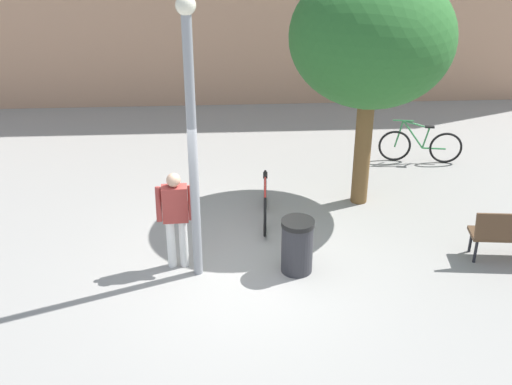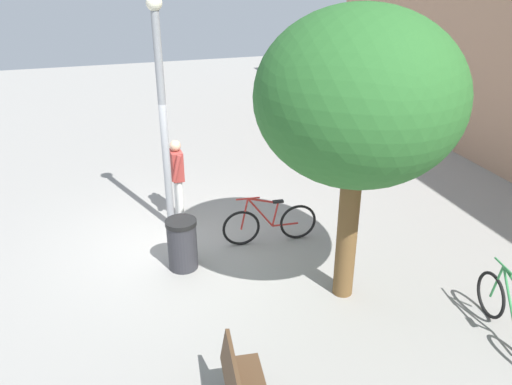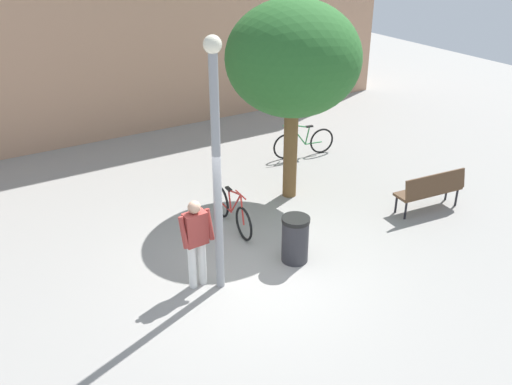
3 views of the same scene
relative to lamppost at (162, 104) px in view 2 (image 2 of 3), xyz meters
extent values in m
plane|color=gray|center=(0.67, 0.05, -2.50)|extent=(36.00, 36.00, 0.00)
cylinder|color=gray|center=(0.00, 0.00, -0.44)|extent=(0.15, 0.15, 4.11)
sphere|color=#F2EACC|center=(0.00, 0.00, 1.74)|extent=(0.28, 0.28, 0.28)
cylinder|color=white|center=(-0.23, 0.23, -2.07)|extent=(0.14, 0.14, 0.85)
cylinder|color=white|center=(-0.43, 0.22, -2.07)|extent=(0.14, 0.14, 0.85)
cube|color=#9E3833|center=(-0.33, 0.23, -1.35)|extent=(0.41, 0.24, 0.60)
sphere|color=tan|center=(-0.33, 0.23, -0.94)|extent=(0.22, 0.22, 0.22)
cylinder|color=#9E3833|center=(-0.08, 0.19, -1.32)|extent=(0.10, 0.23, 0.55)
cylinder|color=#9E3833|center=(-0.58, 0.17, -1.32)|extent=(0.10, 0.23, 0.55)
cylinder|color=black|center=(4.59, 0.37, -2.29)|extent=(0.05, 0.05, 0.42)
cylinder|color=black|center=(4.55, 0.06, -2.29)|extent=(0.05, 0.05, 0.42)
cylinder|color=brown|center=(3.07, 2.32, -1.40)|extent=(0.32, 0.32, 2.20)
ellipsoid|color=#296329|center=(3.07, 2.32, 0.72)|extent=(2.89, 2.89, 2.46)
torus|color=black|center=(4.22, 4.18, -2.14)|extent=(0.71, 0.16, 0.71)
cylinder|color=#338447|center=(4.58, 4.12, -1.86)|extent=(0.50, 0.12, 0.64)
cylinder|color=#338447|center=(4.28, 4.16, -1.86)|extent=(0.17, 0.06, 0.63)
cylinder|color=#338447|center=(4.35, 4.15, -1.55)|extent=(0.44, 0.10, 0.03)
torus|color=black|center=(1.15, 1.15, -2.14)|extent=(0.10, 0.71, 0.71)
torus|color=black|center=(1.23, 2.25, -2.14)|extent=(0.10, 0.71, 0.71)
cylinder|color=red|center=(1.18, 1.51, -1.86)|extent=(0.07, 0.50, 0.64)
cylinder|color=red|center=(1.18, 1.56, -1.62)|extent=(0.08, 0.58, 0.18)
cylinder|color=red|center=(1.20, 1.80, -1.93)|extent=(0.05, 0.14, 0.48)
cylinder|color=red|center=(1.21, 2.00, -2.17)|extent=(0.07, 0.50, 0.04)
cylinder|color=red|center=(1.16, 1.21, -1.86)|extent=(0.05, 0.17, 0.63)
cube|color=black|center=(1.20, 1.85, -1.67)|extent=(0.09, 0.21, 0.04)
cylinder|color=red|center=(1.16, 1.28, -1.55)|extent=(0.06, 0.44, 0.03)
cylinder|color=#2D2D33|center=(1.59, -0.02, -2.08)|extent=(0.51, 0.51, 0.84)
cylinder|color=black|center=(1.59, -0.02, -1.62)|extent=(0.53, 0.53, 0.08)
camera|label=1|loc=(0.45, -8.76, 3.42)|focal=45.39mm
camera|label=2|loc=(9.26, -1.01, 2.50)|focal=36.17mm
camera|label=3|loc=(-3.70, -7.24, 3.39)|focal=38.96mm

